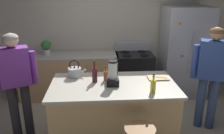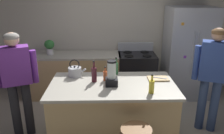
{
  "view_description": "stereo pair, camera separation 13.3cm",
  "coord_description": "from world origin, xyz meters",
  "px_view_note": "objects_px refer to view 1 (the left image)",
  "views": [
    {
      "loc": [
        -0.22,
        -2.92,
        2.18
      ],
      "look_at": [
        0.0,
        0.3,
        1.06
      ],
      "focal_mm": 36.23,
      "sensor_mm": 36.0,
      "label": 1
    },
    {
      "loc": [
        -0.08,
        -2.93,
        2.18
      ],
      "look_at": [
        0.0,
        0.3,
        1.06
      ],
      "focal_mm": 36.23,
      "sensor_mm": 36.0,
      "label": 2
    }
  ],
  "objects_px": {
    "bottle_olive_oil": "(116,68)",
    "chef_knife": "(159,77)",
    "potted_plant": "(46,47)",
    "stove_range": "(134,74)",
    "tea_kettle": "(75,72)",
    "cutting_board": "(158,78)",
    "person_by_sink_right": "(211,70)",
    "bottle_wine": "(95,74)",
    "blender_appliance": "(113,75)",
    "bottle_soda": "(153,86)",
    "person_by_island_left": "(16,78)",
    "kitchen_island": "(113,112)",
    "bottle_cooking_sauce": "(106,75)",
    "refrigerator": "(184,52)"
  },
  "relations": [
    {
      "from": "potted_plant",
      "to": "bottle_wine",
      "type": "xyz_separation_m",
      "value": [
        0.97,
        -1.46,
        -0.06
      ]
    },
    {
      "from": "bottle_soda",
      "to": "person_by_island_left",
      "type": "bearing_deg",
      "value": 166.97
    },
    {
      "from": "person_by_island_left",
      "to": "tea_kettle",
      "type": "distance_m",
      "value": 0.83
    },
    {
      "from": "refrigerator",
      "to": "bottle_soda",
      "type": "distance_m",
      "value": 2.1
    },
    {
      "from": "person_by_sink_right",
      "to": "refrigerator",
      "type": "bearing_deg",
      "value": 87.27
    },
    {
      "from": "refrigerator",
      "to": "chef_knife",
      "type": "distance_m",
      "value": 1.6
    },
    {
      "from": "potted_plant",
      "to": "bottle_cooking_sauce",
      "type": "height_order",
      "value": "potted_plant"
    },
    {
      "from": "bottle_olive_oil",
      "to": "stove_range",
      "type": "bearing_deg",
      "value": 67.13
    },
    {
      "from": "refrigerator",
      "to": "bottle_soda",
      "type": "height_order",
      "value": "refrigerator"
    },
    {
      "from": "potted_plant",
      "to": "cutting_board",
      "type": "xyz_separation_m",
      "value": [
        1.91,
        -1.39,
        -0.16
      ]
    },
    {
      "from": "potted_plant",
      "to": "chef_knife",
      "type": "height_order",
      "value": "potted_plant"
    },
    {
      "from": "bottle_cooking_sauce",
      "to": "cutting_board",
      "type": "relative_size",
      "value": 0.72
    },
    {
      "from": "person_by_sink_right",
      "to": "bottle_cooking_sauce",
      "type": "bearing_deg",
      "value": -177.11
    },
    {
      "from": "person_by_island_left",
      "to": "kitchen_island",
      "type": "bearing_deg",
      "value": -5.58
    },
    {
      "from": "kitchen_island",
      "to": "chef_knife",
      "type": "distance_m",
      "value": 0.86
    },
    {
      "from": "stove_range",
      "to": "blender_appliance",
      "type": "relative_size",
      "value": 3.06
    },
    {
      "from": "person_by_sink_right",
      "to": "bottle_cooking_sauce",
      "type": "distance_m",
      "value": 1.62
    },
    {
      "from": "refrigerator",
      "to": "blender_appliance",
      "type": "distance_m",
      "value": 2.22
    },
    {
      "from": "blender_appliance",
      "to": "kitchen_island",
      "type": "bearing_deg",
      "value": 67.89
    },
    {
      "from": "person_by_sink_right",
      "to": "blender_appliance",
      "type": "distance_m",
      "value": 1.56
    },
    {
      "from": "blender_appliance",
      "to": "bottle_cooking_sauce",
      "type": "height_order",
      "value": "blender_appliance"
    },
    {
      "from": "stove_range",
      "to": "tea_kettle",
      "type": "distance_m",
      "value": 1.72
    },
    {
      "from": "chef_knife",
      "to": "tea_kettle",
      "type": "bearing_deg",
      "value": -165.1
    },
    {
      "from": "tea_kettle",
      "to": "bottle_soda",
      "type": "bearing_deg",
      "value": -30.25
    },
    {
      "from": "kitchen_island",
      "to": "person_by_island_left",
      "type": "xyz_separation_m",
      "value": [
        -1.37,
        0.13,
        0.53
      ]
    },
    {
      "from": "blender_appliance",
      "to": "bottle_wine",
      "type": "relative_size",
      "value": 1.13
    },
    {
      "from": "bottle_wine",
      "to": "refrigerator",
      "type": "bearing_deg",
      "value": 37.34
    },
    {
      "from": "bottle_cooking_sauce",
      "to": "tea_kettle",
      "type": "relative_size",
      "value": 0.78
    },
    {
      "from": "blender_appliance",
      "to": "tea_kettle",
      "type": "bearing_deg",
      "value": 147.4
    },
    {
      "from": "stove_range",
      "to": "person_by_sink_right",
      "type": "relative_size",
      "value": 0.66
    },
    {
      "from": "refrigerator",
      "to": "tea_kettle",
      "type": "bearing_deg",
      "value": -151.16
    },
    {
      "from": "person_by_island_left",
      "to": "blender_appliance",
      "type": "bearing_deg",
      "value": -7.05
    },
    {
      "from": "blender_appliance",
      "to": "tea_kettle",
      "type": "height_order",
      "value": "blender_appliance"
    },
    {
      "from": "potted_plant",
      "to": "blender_appliance",
      "type": "height_order",
      "value": "blender_appliance"
    },
    {
      "from": "refrigerator",
      "to": "potted_plant",
      "type": "height_order",
      "value": "refrigerator"
    },
    {
      "from": "chef_knife",
      "to": "kitchen_island",
      "type": "bearing_deg",
      "value": -145.08
    },
    {
      "from": "person_by_sink_right",
      "to": "bottle_wine",
      "type": "height_order",
      "value": "person_by_sink_right"
    },
    {
      "from": "refrigerator",
      "to": "tea_kettle",
      "type": "xyz_separation_m",
      "value": [
        -2.15,
        -1.18,
        0.06
      ]
    },
    {
      "from": "refrigerator",
      "to": "chef_knife",
      "type": "bearing_deg",
      "value": -123.34
    },
    {
      "from": "person_by_sink_right",
      "to": "cutting_board",
      "type": "height_order",
      "value": "person_by_sink_right"
    },
    {
      "from": "bottle_olive_oil",
      "to": "chef_knife",
      "type": "bearing_deg",
      "value": -19.9
    },
    {
      "from": "bottle_wine",
      "to": "tea_kettle",
      "type": "xyz_separation_m",
      "value": [
        -0.3,
        0.22,
        -0.04
      ]
    },
    {
      "from": "potted_plant",
      "to": "bottle_cooking_sauce",
      "type": "xyz_separation_m",
      "value": [
        1.13,
        -1.41,
        -0.09
      ]
    },
    {
      "from": "bottle_wine",
      "to": "chef_knife",
      "type": "xyz_separation_m",
      "value": [
        0.96,
        0.07,
        -0.09
      ]
    },
    {
      "from": "bottle_olive_oil",
      "to": "tea_kettle",
      "type": "height_order",
      "value": "bottle_olive_oil"
    },
    {
      "from": "person_by_sink_right",
      "to": "chef_knife",
      "type": "distance_m",
      "value": 0.83
    },
    {
      "from": "person_by_island_left",
      "to": "bottle_cooking_sauce",
      "type": "relative_size",
      "value": 7.52
    },
    {
      "from": "tea_kettle",
      "to": "kitchen_island",
      "type": "bearing_deg",
      "value": -29.39
    },
    {
      "from": "person_by_island_left",
      "to": "person_by_sink_right",
      "type": "bearing_deg",
      "value": 1.69
    },
    {
      "from": "bottle_soda",
      "to": "cutting_board",
      "type": "bearing_deg",
      "value": 67.6
    }
  ]
}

